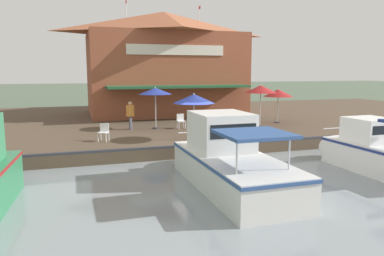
# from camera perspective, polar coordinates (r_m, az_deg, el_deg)

# --- Properties ---
(ground_plane) EXTENTS (220.00, 220.00, 0.00)m
(ground_plane) POSITION_cam_1_polar(r_m,az_deg,el_deg) (17.05, 1.73, -4.78)
(ground_plane) COLOR #4C5B47
(quay_deck) EXTENTS (22.00, 56.00, 0.60)m
(quay_deck) POSITION_cam_1_polar(r_m,az_deg,el_deg) (27.44, -5.90, 0.97)
(quay_deck) COLOR #4C3D2D
(quay_deck) RESTS_ON ground
(quay_edge_fender) EXTENTS (0.20, 50.40, 0.10)m
(quay_edge_fender) POSITION_cam_1_polar(r_m,az_deg,el_deg) (17.00, 1.63, -2.57)
(quay_edge_fender) COLOR #2D2D33
(quay_edge_fender) RESTS_ON quay_deck
(waterfront_restaurant) EXTENTS (9.35, 12.20, 8.64)m
(waterfront_restaurant) POSITION_cam_1_polar(r_m,az_deg,el_deg) (30.16, -4.26, 9.92)
(waterfront_restaurant) COLOR brown
(waterfront_restaurant) RESTS_ON quay_deck
(patio_umbrella_mid_patio_right) EXTENTS (1.91, 1.91, 2.44)m
(patio_umbrella_mid_patio_right) POSITION_cam_1_polar(r_m,az_deg,el_deg) (21.95, -5.61, 5.61)
(patio_umbrella_mid_patio_right) COLOR #B7B7B7
(patio_umbrella_mid_patio_right) RESTS_ON quay_deck
(patio_umbrella_near_quay_edge) EXTENTS (1.94, 1.94, 2.56)m
(patio_umbrella_near_quay_edge) POSITION_cam_1_polar(r_m,az_deg,el_deg) (22.96, 10.43, 5.84)
(patio_umbrella_near_quay_edge) COLOR #B7B7B7
(patio_umbrella_near_quay_edge) RESTS_ON quay_deck
(patio_umbrella_by_entrance) EXTENTS (2.05, 2.05, 2.29)m
(patio_umbrella_by_entrance) POSITION_cam_1_polar(r_m,az_deg,el_deg) (18.37, 0.29, 4.48)
(patio_umbrella_by_entrance) COLOR #B7B7B7
(patio_umbrella_by_entrance) RESTS_ON quay_deck
(patio_umbrella_mid_patio_left) EXTENTS (1.91, 1.91, 2.23)m
(patio_umbrella_mid_patio_left) POSITION_cam_1_polar(r_m,az_deg,el_deg) (25.09, 13.00, 5.22)
(patio_umbrella_mid_patio_left) COLOR #B7B7B7
(patio_umbrella_mid_patio_left) RESTS_ON quay_deck
(cafe_chair_beside_entrance) EXTENTS (0.51, 0.51, 0.85)m
(cafe_chair_beside_entrance) POSITION_cam_1_polar(r_m,az_deg,el_deg) (19.55, 4.81, 0.16)
(cafe_chair_beside_entrance) COLOR white
(cafe_chair_beside_entrance) RESTS_ON quay_deck
(cafe_chair_under_first_umbrella) EXTENTS (0.58, 0.58, 0.85)m
(cafe_chair_under_first_umbrella) POSITION_cam_1_polar(r_m,az_deg,el_deg) (18.61, -13.32, -0.48)
(cafe_chair_under_first_umbrella) COLOR white
(cafe_chair_under_first_umbrella) RESTS_ON quay_deck
(cafe_chair_mid_patio) EXTENTS (0.56, 0.56, 0.85)m
(cafe_chair_mid_patio) POSITION_cam_1_polar(r_m,az_deg,el_deg) (21.50, 9.08, 0.85)
(cafe_chair_mid_patio) COLOR white
(cafe_chair_mid_patio) RESTS_ON quay_deck
(cafe_chair_back_row_seat) EXTENTS (0.44, 0.44, 0.85)m
(cafe_chair_back_row_seat) POSITION_cam_1_polar(r_m,az_deg,el_deg) (22.14, -1.70, 1.19)
(cafe_chair_back_row_seat) COLOR white
(cafe_chair_back_row_seat) RESTS_ON quay_deck
(person_at_quay_edge) EXTENTS (0.46, 0.46, 1.63)m
(person_at_quay_edge) POSITION_cam_1_polar(r_m,az_deg,el_deg) (21.83, -9.38, 2.39)
(person_at_quay_edge) COLOR #4C4C56
(person_at_quay_edge) RESTS_ON quay_deck
(motorboat_distant_upstream) EXTENTS (5.85, 2.15, 2.18)m
(motorboat_distant_upstream) POSITION_cam_1_polar(r_m,az_deg,el_deg) (16.42, 25.95, -3.25)
(motorboat_distant_upstream) COLOR white
(motorboat_distant_upstream) RESTS_ON river_water
(motorboat_outer_channel) EXTENTS (7.31, 2.41, 2.44)m
(motorboat_outer_channel) POSITION_cam_1_polar(r_m,az_deg,el_deg) (13.23, 4.92, -4.72)
(motorboat_outer_channel) COLOR silver
(motorboat_outer_channel) RESTS_ON river_water
(tree_downstream_bank) EXTENTS (3.98, 3.79, 6.52)m
(tree_downstream_bank) POSITION_cam_1_polar(r_m,az_deg,el_deg) (34.25, -0.99, 10.61)
(tree_downstream_bank) COLOR brown
(tree_downstream_bank) RESTS_ON quay_deck
(tree_behind_restaurant) EXTENTS (4.05, 3.86, 6.44)m
(tree_behind_restaurant) POSITION_cam_1_polar(r_m,az_deg,el_deg) (35.56, -6.08, 10.30)
(tree_behind_restaurant) COLOR brown
(tree_behind_restaurant) RESTS_ON quay_deck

